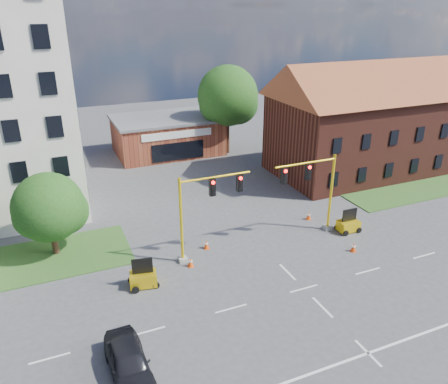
# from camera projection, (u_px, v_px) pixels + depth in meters

# --- Properties ---
(ground) EXTENTS (120.00, 120.00, 0.00)m
(ground) POSITION_uv_depth(u_px,v_px,m) (304.00, 289.00, 27.35)
(ground) COLOR #464548
(ground) RESTS_ON ground
(grass_verge_ne) EXTENTS (14.00, 4.00, 0.08)m
(grass_verge_ne) POSITION_uv_depth(u_px,v_px,m) (414.00, 192.00, 41.42)
(grass_verge_ne) COLOR #315921
(grass_verge_ne) RESTS_ON ground
(lane_markings) EXTENTS (60.00, 36.00, 0.01)m
(lane_markings) POSITION_uv_depth(u_px,v_px,m) (333.00, 317.00, 24.81)
(lane_markings) COLOR white
(lane_markings) RESTS_ON ground
(brick_shop) EXTENTS (12.40, 8.40, 4.30)m
(brick_shop) POSITION_uv_depth(u_px,v_px,m) (167.00, 135.00, 51.84)
(brick_shop) COLOR maroon
(brick_shop) RESTS_ON ground
(townhouse_row) EXTENTS (21.00, 11.00, 11.50)m
(townhouse_row) POSITION_uv_depth(u_px,v_px,m) (372.00, 115.00, 45.01)
(townhouse_row) COLOR #542319
(townhouse_row) RESTS_ON ground
(tree_large) EXTENTS (7.27, 6.92, 10.27)m
(tree_large) POSITION_uv_depth(u_px,v_px,m) (230.00, 98.00, 50.13)
(tree_large) COLOR #392114
(tree_large) RESTS_ON ground
(tree_nw_front) EXTENTS (5.06, 4.82, 6.08)m
(tree_nw_front) POSITION_uv_depth(u_px,v_px,m) (53.00, 208.00, 29.95)
(tree_nw_front) COLOR #392114
(tree_nw_front) RESTS_ON ground
(signal_mast_west) EXTENTS (5.30, 0.60, 6.20)m
(signal_mast_west) POSITION_uv_depth(u_px,v_px,m) (204.00, 206.00, 29.30)
(signal_mast_west) COLOR gray
(signal_mast_west) RESTS_ON ground
(signal_mast_east) EXTENTS (5.30, 0.60, 6.20)m
(signal_mast_east) POSITION_uv_depth(u_px,v_px,m) (314.00, 187.00, 32.44)
(signal_mast_east) COLOR gray
(signal_mast_east) RESTS_ON ground
(trailer_west) EXTENTS (1.84, 1.41, 1.89)m
(trailer_west) POSITION_uv_depth(u_px,v_px,m) (143.00, 278.00, 27.40)
(trailer_west) COLOR yellow
(trailer_west) RESTS_ON ground
(trailer_east) EXTENTS (1.63, 1.11, 1.83)m
(trailer_east) POSITION_uv_depth(u_px,v_px,m) (348.00, 225.00, 34.07)
(trailer_east) COLOR yellow
(trailer_east) RESTS_ON ground
(cone_a) EXTENTS (0.40, 0.40, 0.70)m
(cone_a) POSITION_uv_depth(u_px,v_px,m) (191.00, 262.00, 29.53)
(cone_a) COLOR #FE4C0D
(cone_a) RESTS_ON ground
(cone_b) EXTENTS (0.40, 0.40, 0.70)m
(cone_b) POSITION_uv_depth(u_px,v_px,m) (206.00, 244.00, 31.72)
(cone_b) COLOR #FE4C0D
(cone_b) RESTS_ON ground
(cone_c) EXTENTS (0.40, 0.40, 0.70)m
(cone_c) POSITION_uv_depth(u_px,v_px,m) (354.00, 247.00, 31.35)
(cone_c) COLOR #FE4C0D
(cone_c) RESTS_ON ground
(cone_d) EXTENTS (0.40, 0.40, 0.70)m
(cone_d) POSITION_uv_depth(u_px,v_px,m) (309.00, 216.00, 36.04)
(cone_d) COLOR #FE4C0D
(cone_d) RESTS_ON ground
(pickup_white) EXTENTS (5.32, 2.63, 1.45)m
(pickup_white) POSITION_uv_depth(u_px,v_px,m) (314.00, 172.00, 44.40)
(pickup_white) COLOR silver
(pickup_white) RESTS_ON ground
(sedan_dark) EXTENTS (1.94, 4.61, 1.56)m
(sedan_dark) POSITION_uv_depth(u_px,v_px,m) (128.00, 362.00, 20.70)
(sedan_dark) COLOR black
(sedan_dark) RESTS_ON ground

